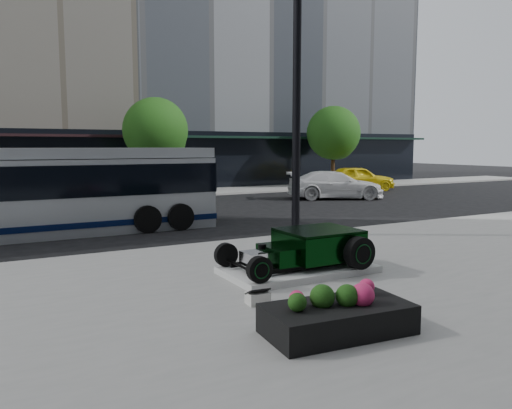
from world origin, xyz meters
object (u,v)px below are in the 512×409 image
transit_bus (36,191)px  yellow_taxi (358,178)px  flower_planter (338,316)px  white_sedan (335,185)px  hot_rod (311,246)px  lamppost (297,109)px

transit_bus → yellow_taxi: transit_bus is taller
flower_planter → white_sedan: white_sedan is taller
yellow_taxi → transit_bus: bearing=128.3°
hot_rod → transit_bus: size_ratio=0.27×
flower_planter → hot_rod: bearing=61.2°
lamppost → transit_bus: size_ratio=0.72×
hot_rod → flower_planter: bearing=-118.8°
transit_bus → yellow_taxi: (20.73, 8.15, -0.66)m
transit_bus → yellow_taxi: 22.28m
yellow_taxi → flower_planter: bearing=156.0°
lamppost → yellow_taxi: lamppost is taller
lamppost → transit_bus: lamppost is taller
hot_rod → white_sedan: size_ratio=0.59×
flower_planter → white_sedan: (12.92, 16.72, 0.40)m
hot_rod → yellow_taxi: size_ratio=0.66×
flower_planter → transit_bus: (-3.14, 12.14, 1.10)m
lamppost → white_sedan: lamppost is taller
white_sedan → transit_bus: bearing=130.8°
flower_planter → white_sedan: bearing=52.3°
white_sedan → flower_planter: bearing=167.2°
flower_planter → yellow_taxi: size_ratio=0.48×
hot_rod → lamppost: (2.34, 4.20, 3.45)m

